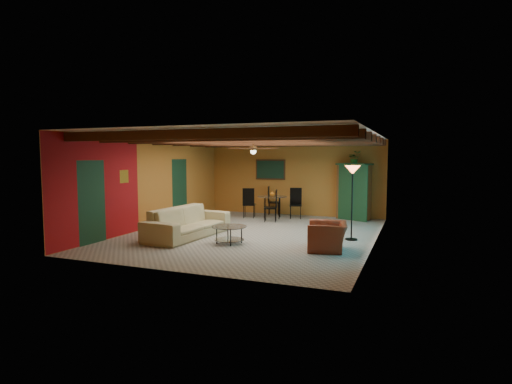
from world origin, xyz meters
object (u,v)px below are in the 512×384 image
at_px(sofa, 188,222).
at_px(armchair, 327,236).
at_px(coffee_table, 229,235).
at_px(vase, 272,185).
at_px(potted_plant, 355,158).
at_px(floor_lamp, 352,203).
at_px(armoire, 354,192).
at_px(dining_table, 272,203).

xyz_separation_m(sofa, armchair, (3.78, -0.21, -0.07)).
xyz_separation_m(sofa, coffee_table, (1.39, -0.38, -0.17)).
bearing_deg(vase, coffee_table, -84.95).
xyz_separation_m(armchair, potted_plant, (-0.11, 4.92, 1.76)).
height_order(floor_lamp, potted_plant, potted_plant).
xyz_separation_m(coffee_table, vase, (-0.38, 4.35, 0.93)).
bearing_deg(armoire, floor_lamp, -59.07).
xyz_separation_m(coffee_table, floor_lamp, (2.74, 1.55, 0.74)).
height_order(dining_table, floor_lamp, floor_lamp).
bearing_deg(potted_plant, armoire, 0.00).
bearing_deg(armoire, dining_table, -140.90).
xyz_separation_m(armoire, floor_lamp, (0.45, -3.54, 0.04)).
height_order(armoire, floor_lamp, floor_lamp).
height_order(armoire, potted_plant, potted_plant).
bearing_deg(coffee_table, potted_plant, 65.76).
relative_size(potted_plant, vase, 2.51).
bearing_deg(vase, armoire, 15.43).
distance_m(armchair, vase, 5.09).
height_order(dining_table, armoire, armoire).
bearing_deg(dining_table, armoire, 15.43).
distance_m(sofa, vase, 4.16).
distance_m(dining_table, armoire, 2.80).
bearing_deg(potted_plant, floor_lamp, -82.75).
bearing_deg(sofa, armoire, -33.38).
distance_m(armchair, potted_plant, 5.23).
relative_size(floor_lamp, vase, 10.40).
height_order(armoire, vase, armoire).
height_order(coffee_table, dining_table, dining_table).
bearing_deg(potted_plant, dining_table, -164.57).
relative_size(sofa, armchair, 2.74).
xyz_separation_m(armchair, armoire, (-0.11, 4.92, 0.60)).
bearing_deg(vase, armchair, -56.35).
bearing_deg(armoire, potted_plant, 0.00).
distance_m(coffee_table, floor_lamp, 3.23).
bearing_deg(coffee_table, sofa, 164.72).
height_order(coffee_table, vase, vase).
bearing_deg(armoire, vase, -140.90).
distance_m(coffee_table, dining_table, 4.37).
distance_m(armchair, armoire, 4.96).
height_order(sofa, armoire, armoire).
xyz_separation_m(armchair, dining_table, (-2.78, 4.18, 0.21)).
height_order(armchair, dining_table, dining_table).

